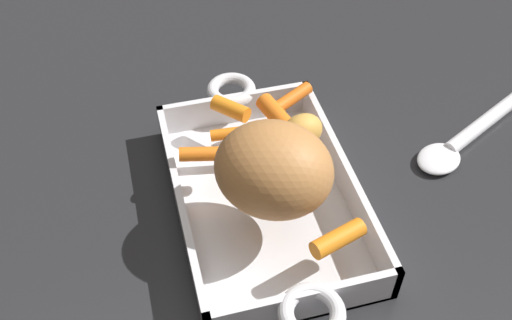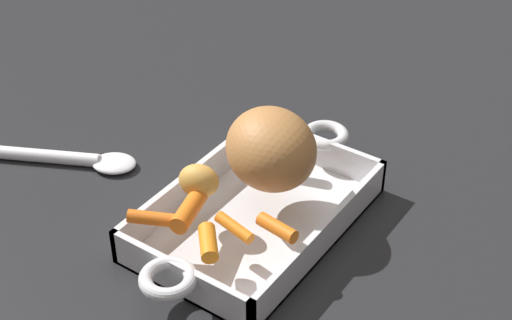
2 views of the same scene
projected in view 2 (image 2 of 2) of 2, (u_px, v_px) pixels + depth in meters
The scene contains 11 objects.
ground_plane at pixel (256, 224), 0.99m from camera, with size 1.89×1.89×0.00m, color #232326.
roasting_dish at pixel (256, 214), 0.98m from camera, with size 0.41×0.20×0.05m.
pork_roast at pixel (274, 150), 0.95m from camera, with size 0.13×0.11×0.10m, color #B4763F.
baby_carrot_long at pixel (189, 210), 0.92m from camera, with size 0.02×0.02×0.07m, color orange.
baby_carrot_northwest at pixel (153, 218), 0.91m from camera, with size 0.02×0.02×0.06m, color orange.
baby_carrot_short at pixel (271, 135), 1.05m from camera, with size 0.02×0.02×0.06m, color orange.
baby_carrot_northeast at pixel (234, 228), 0.90m from camera, with size 0.01×0.01×0.05m, color orange.
baby_carrot_center_right at pixel (208, 243), 0.87m from camera, with size 0.02×0.02×0.05m, color orange.
baby_carrot_center_left at pixel (277, 228), 0.90m from camera, with size 0.02×0.02×0.05m, color orange.
potato_whole at pixel (199, 181), 0.95m from camera, with size 0.05×0.04×0.04m, color gold.
serving_spoon at pixel (64, 158), 1.09m from camera, with size 0.14×0.24×0.02m.
Camera 2 is at (-0.62, -0.43, 0.65)m, focal length 54.58 mm.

